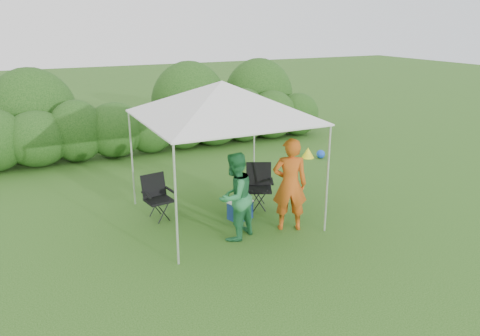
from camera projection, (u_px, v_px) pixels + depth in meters
name	position (u px, v px, depth m)	size (l,w,h in m)	color
ground	(234.00, 225.00, 9.40)	(70.00, 70.00, 0.00)	#366520
hedge	(150.00, 127.00, 14.29)	(12.20, 1.53, 1.80)	#28541A
canopy	(222.00, 100.00, 9.08)	(3.10, 3.10, 2.83)	silver
chair_right	(259.00, 183.00, 10.21)	(0.74, 0.72, 0.97)	black
chair_left	(157.00, 194.00, 9.63)	(0.63, 0.58, 0.92)	black
man	(290.00, 185.00, 8.99)	(0.67, 0.44, 1.84)	#CA5417
woman	(235.00, 196.00, 8.62)	(0.81, 0.63, 1.67)	#287C45
cooler	(240.00, 210.00, 9.65)	(0.55, 0.47, 0.40)	navy
bottle	(244.00, 196.00, 9.55)	(0.07, 0.07, 0.24)	#592D0C
lawn_toy	(311.00, 153.00, 13.93)	(0.63, 0.52, 0.31)	#FFF51A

